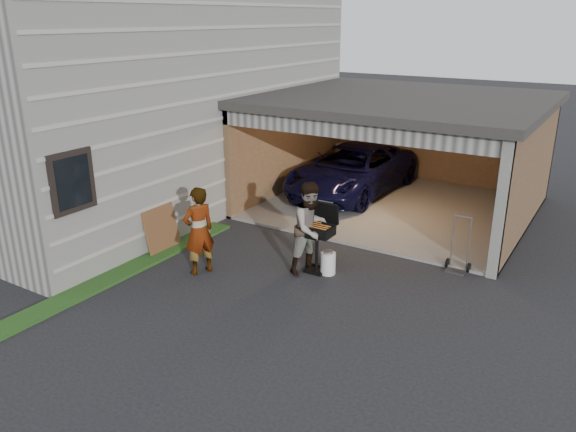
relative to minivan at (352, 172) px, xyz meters
name	(u,v)px	position (x,y,z in m)	size (l,w,h in m)	color
ground	(217,301)	(0.72, -6.90, -0.66)	(80.00, 80.00, 0.00)	black
house	(131,94)	(-5.28, -2.90, 2.09)	(7.00, 11.00, 5.50)	#474744
groundcover_strip	(85,290)	(-1.53, -7.90, -0.63)	(0.50, 8.00, 0.06)	#193814
garage	(404,135)	(1.48, -0.11, 1.21)	(6.80, 6.30, 2.90)	#605E59
minivan	(352,172)	(0.00, 0.00, 0.00)	(2.18, 4.74, 1.32)	black
woman	(199,231)	(-0.28, -6.14, 0.21)	(0.63, 0.42, 1.74)	#99AEC0
man	(311,228)	(1.52, -4.95, 0.25)	(0.88, 0.69, 1.82)	#462F1B
bbq_grill	(318,232)	(1.62, -4.87, 0.15)	(0.61, 0.54, 1.36)	black
propane_tank	(328,263)	(1.86, -4.88, -0.44)	(0.29, 0.29, 0.44)	silver
plywood_panel	(161,229)	(-1.68, -5.73, -0.17)	(0.04, 0.89, 1.00)	#4F2E1B
hand_truck	(458,260)	(3.96, -3.42, -0.44)	(0.47, 0.35, 1.14)	slate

